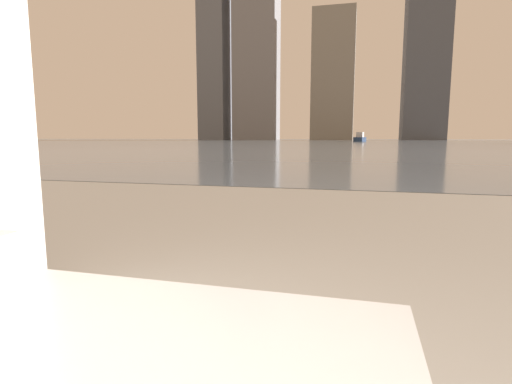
% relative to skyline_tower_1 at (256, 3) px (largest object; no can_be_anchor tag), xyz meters
% --- Properties ---
extents(harbor_water, '(180.00, 110.00, 0.01)m').
position_rel_skyline_tower_1_xyz_m(harbor_water, '(30.17, -56.00, -39.32)').
color(harbor_water, slate).
rests_on(harbor_water, ground_plane).
extents(harbor_boat_1, '(2.35, 4.83, 1.73)m').
position_rel_skyline_tower_1_xyz_m(harbor_boat_1, '(30.59, -40.46, -38.70)').
color(harbor_boat_1, navy).
rests_on(harbor_boat_1, harbor_water).
extents(skyline_tower_0, '(8.11, 8.55, 54.72)m').
position_rel_skyline_tower_1_xyz_m(skyline_tower_0, '(-13.21, 0.00, -11.96)').
color(skyline_tower_0, slate).
rests_on(skyline_tower_0, ground_plane).
extents(skyline_tower_1, '(12.68, 8.74, 78.65)m').
position_rel_skyline_tower_1_xyz_m(skyline_tower_1, '(0.00, 0.00, 0.00)').
color(skyline_tower_1, slate).
rests_on(skyline_tower_1, ground_plane).
extents(skyline_tower_2, '(11.79, 6.72, 36.14)m').
position_rel_skyline_tower_1_xyz_m(skyline_tower_2, '(22.42, 0.00, -21.25)').
color(skyline_tower_2, gray).
rests_on(skyline_tower_2, ground_plane).
extents(skyline_tower_3, '(10.94, 10.84, 58.29)m').
position_rel_skyline_tower_1_xyz_m(skyline_tower_3, '(46.68, 0.00, -10.18)').
color(skyline_tower_3, '#4C515B').
rests_on(skyline_tower_3, ground_plane).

